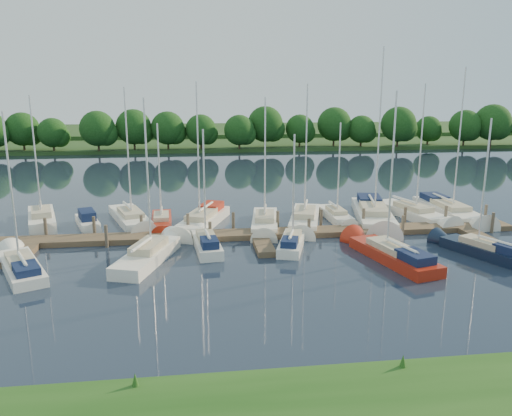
{
  "coord_description": "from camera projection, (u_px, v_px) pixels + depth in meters",
  "views": [
    {
      "loc": [
        -4.66,
        -27.63,
        10.67
      ],
      "look_at": [
        -0.13,
        8.0,
        2.2
      ],
      "focal_mm": 35.0,
      "sensor_mm": 36.0,
      "label": 1
    }
  ],
  "objects": [
    {
      "name": "ground",
      "position": [
        275.0,
        274.0,
        29.7
      ],
      "size": [
        260.0,
        260.0,
        0.0
      ],
      "primitive_type": "plane",
      "color": "#17212F",
      "rests_on": "ground"
    },
    {
      "name": "dock",
      "position": [
        259.0,
        236.0,
        36.71
      ],
      "size": [
        40.0,
        6.0,
        0.4
      ],
      "color": "#4A3729",
      "rests_on": "ground"
    },
    {
      "name": "mooring_pilings",
      "position": [
        257.0,
        227.0,
        37.7
      ],
      "size": [
        38.24,
        2.84,
        2.0
      ],
      "color": "#473D33",
      "rests_on": "ground"
    },
    {
      "name": "far_shore",
      "position": [
        215.0,
        143.0,
        102.04
      ],
      "size": [
        180.0,
        30.0,
        0.6
      ],
      "primitive_type": "cube",
      "color": "#1C3C17",
      "rests_on": "ground"
    },
    {
      "name": "distant_hill",
      "position": [
        211.0,
        131.0,
        126.09
      ],
      "size": [
        220.0,
        40.0,
        1.4
      ],
      "primitive_type": "cube",
      "color": "#315023",
      "rests_on": "ground"
    },
    {
      "name": "treeline",
      "position": [
        214.0,
        129.0,
        88.74
      ],
      "size": [
        144.82,
        9.27,
        8.3
      ],
      "color": "#38281C",
      "rests_on": "ground"
    },
    {
      "name": "sailboat_n_0",
      "position": [
        42.0,
        221.0,
        40.85
      ],
      "size": [
        3.95,
        8.37,
        10.82
      ],
      "rotation": [
        0.0,
        0.0,
        3.44
      ],
      "color": "white",
      "rests_on": "ground"
    },
    {
      "name": "motorboat",
      "position": [
        88.0,
        222.0,
        40.05
      ],
      "size": [
        2.73,
        4.98,
        1.63
      ],
      "rotation": [
        0.0,
        0.0,
        3.47
      ],
      "color": "white",
      "rests_on": "ground"
    },
    {
      "name": "sailboat_n_2",
      "position": [
        131.0,
        219.0,
        41.28
      ],
      "size": [
        4.47,
        8.99,
        11.34
      ],
      "rotation": [
        0.0,
        0.0,
        3.47
      ],
      "color": "white",
      "rests_on": "ground"
    },
    {
      "name": "sailboat_n_3",
      "position": [
        162.0,
        223.0,
        40.3
      ],
      "size": [
        1.85,
        6.68,
        8.57
      ],
      "rotation": [
        0.0,
        0.0,
        3.19
      ],
      "color": "#A2200E",
      "rests_on": "ground"
    },
    {
      "name": "sailboat_n_4",
      "position": [
        202.0,
        222.0,
        40.25
      ],
      "size": [
        4.82,
        9.18,
        11.78
      ],
      "rotation": [
        0.0,
        0.0,
        2.78
      ],
      "color": "white",
      "rests_on": "ground"
    },
    {
      "name": "sailboat_n_5",
      "position": [
        265.0,
        224.0,
        39.87
      ],
      "size": [
        3.06,
        8.4,
        10.61
      ],
      "rotation": [
        0.0,
        0.0,
        2.98
      ],
      "color": "white",
      "rests_on": "ground"
    },
    {
      "name": "sailboat_n_6",
      "position": [
        305.0,
        221.0,
        40.73
      ],
      "size": [
        4.18,
        9.14,
        11.65
      ],
      "rotation": [
        0.0,
        0.0,
        2.86
      ],
      "color": "white",
      "rests_on": "ground"
    },
    {
      "name": "sailboat_n_7",
      "position": [
        336.0,
        216.0,
        42.32
      ],
      "size": [
        1.77,
        6.6,
        8.49
      ],
      "rotation": [
        0.0,
        0.0,
        3.18
      ],
      "color": "white",
      "rests_on": "ground"
    },
    {
      "name": "sailboat_n_8",
      "position": [
        374.0,
        216.0,
        42.13
      ],
      "size": [
        4.85,
        11.68,
        14.56
      ],
      "rotation": [
        0.0,
        0.0,
        2.92
      ],
      "color": "white",
      "rests_on": "ground"
    },
    {
      "name": "sailboat_n_9",
      "position": [
        414.0,
        214.0,
        42.93
      ],
      "size": [
        4.05,
        9.25,
        11.66
      ],
      "rotation": [
        0.0,
        0.0,
        3.39
      ],
      "color": "white",
      "rests_on": "ground"
    },
    {
      "name": "sailboat_n_10",
      "position": [
        450.0,
        211.0,
        43.81
      ],
      "size": [
        2.6,
        10.34,
        13.02
      ],
      "rotation": [
        0.0,
        0.0,
        3.16
      ],
      "color": "white",
      "rests_on": "ground"
    },
    {
      "name": "sailboat_s_0",
      "position": [
        21.0,
        267.0,
        30.13
      ],
      "size": [
        4.67,
        7.6,
        9.86
      ],
      "rotation": [
        0.0,
        0.0,
        0.45
      ],
      "color": "white",
      "rests_on": "ground"
    },
    {
      "name": "sailboat_s_1",
      "position": [
        150.0,
        256.0,
        32.09
      ],
      "size": [
        4.08,
        8.29,
        10.75
      ],
      "rotation": [
        0.0,
        0.0,
        -0.32
      ],
      "color": "white",
      "rests_on": "ground"
    },
    {
      "name": "sailboat_s_2",
      "position": [
        206.0,
        244.0,
        34.46
      ],
      "size": [
        2.09,
        6.6,
        8.58
      ],
      "rotation": [
        0.0,
        0.0,
        0.1
      ],
      "color": "white",
      "rests_on": "ground"
    },
    {
      "name": "sailboat_s_3",
      "position": [
        292.0,
        243.0,
        34.83
      ],
      "size": [
        3.01,
        6.31,
        8.16
      ],
      "rotation": [
        0.0,
        0.0,
        -0.3
      ],
      "color": "white",
      "rests_on": "ground"
    },
    {
      "name": "sailboat_s_4",
      "position": [
        391.0,
        255.0,
        32.2
      ],
      "size": [
        3.75,
        8.79,
        11.07
      ],
      "rotation": [
        0.0,
        0.0,
        0.24
      ],
      "color": "#A2200E",
      "rests_on": "ground"
    },
    {
      "name": "sailboat_s_5",
      "position": [
        483.0,
        251.0,
        32.95
      ],
      "size": [
        3.96,
        7.14,
        9.39
      ],
      "rotation": [
        0.0,
        0.0,
        0.4
      ],
      "color": "black",
      "rests_on": "ground"
    }
  ]
}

